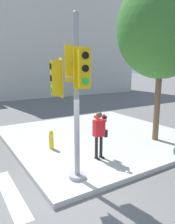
# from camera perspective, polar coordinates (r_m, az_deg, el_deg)

# --- Properties ---
(ground_plane) EXTENTS (160.00, 160.00, 0.00)m
(ground_plane) POSITION_cam_1_polar(r_m,az_deg,el_deg) (6.33, -6.33, -20.50)
(ground_plane) COLOR slate
(sidewalk_corner) EXTENTS (8.00, 8.00, 0.17)m
(sidewalk_corner) POSITION_cam_1_polar(r_m,az_deg,el_deg) (10.67, 2.41, -6.22)
(sidewalk_corner) COLOR #BCB7AD
(sidewalk_corner) RESTS_ON ground_plane
(traffic_signal_pole) EXTENTS (1.00, 1.39, 4.60)m
(traffic_signal_pole) POSITION_cam_1_polar(r_m,az_deg,el_deg) (5.89, -3.91, 6.55)
(traffic_signal_pole) COLOR #939399
(traffic_signal_pole) RESTS_ON sidewalk_corner
(person_photographer) EXTENTS (0.58, 0.54, 1.69)m
(person_photographer) POSITION_cam_1_polar(r_m,az_deg,el_deg) (7.65, 3.15, -4.94)
(person_photographer) COLOR black
(person_photographer) RESTS_ON sidewalk_corner
(street_tree) EXTENTS (3.73, 3.73, 6.80)m
(street_tree) POSITION_cam_1_polar(r_m,az_deg,el_deg) (9.97, 18.94, 19.98)
(street_tree) COLOR brown
(street_tree) RESTS_ON sidewalk_corner
(fire_hydrant) EXTENTS (0.18, 0.24, 0.75)m
(fire_hydrant) POSITION_cam_1_polar(r_m,az_deg,el_deg) (8.82, -9.44, -7.15)
(fire_hydrant) COLOR yellow
(fire_hydrant) RESTS_ON sidewalk_corner
(building_right) EXTENTS (18.04, 12.76, 12.89)m
(building_right) POSITION_cam_1_polar(r_m,az_deg,el_deg) (31.59, -9.13, 17.17)
(building_right) COLOR beige
(building_right) RESTS_ON ground_plane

